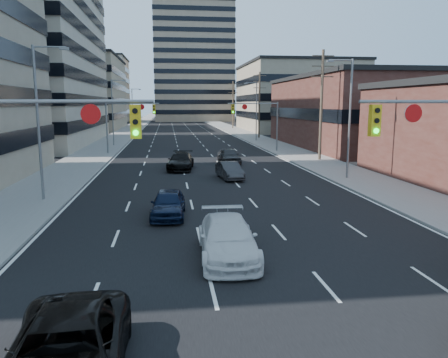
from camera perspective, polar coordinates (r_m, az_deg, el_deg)
name	(u,v)px	position (r m, az deg, el deg)	size (l,w,h in m)	color
road_surface	(178,123)	(136.69, -6.07, 7.30)	(18.00, 300.00, 0.02)	black
sidewalk_left	(140,123)	(136.91, -10.93, 7.21)	(5.00, 300.00, 0.15)	slate
sidewalk_right	(215,123)	(137.42, -1.24, 7.39)	(5.00, 300.00, 0.15)	slate
office_left_far	(76,94)	(108.59, -18.75, 10.44)	(20.00, 30.00, 16.00)	gray
storefront_right_mid	(369,113)	(62.69, 18.46, 8.14)	(20.00, 30.00, 9.00)	#472119
office_right_far	(296,98)	(98.62, 9.37, 10.36)	(22.00, 28.00, 14.00)	gray
apartment_tower	(192,36)	(158.52, -4.17, 18.16)	(26.00, 26.00, 58.00)	gray
bg_block_left	(88,91)	(148.70, -17.29, 10.96)	(24.00, 24.00, 20.00)	#ADA089
bg_block_right	(279,103)	(140.97, 7.19, 9.78)	(22.00, 22.00, 12.00)	gray
signal_near_left	(30,148)	(15.24, -24.06, 3.69)	(6.59, 0.33, 6.00)	slate
signal_far_left	(127,117)	(51.75, -12.55, 7.95)	(6.09, 0.33, 6.00)	slate
signal_far_right	(258,116)	(52.66, 4.51, 8.18)	(6.09, 0.33, 6.00)	slate
utility_pole_block	(321,104)	(45.19, 12.61, 9.59)	(2.20, 0.28, 11.00)	#4C3D2D
utility_pole_midblock	(259,104)	(74.12, 4.64, 9.76)	(2.20, 0.28, 11.00)	#4C3D2D
utility_pole_distant	(233,104)	(103.66, 1.17, 9.78)	(2.20, 0.28, 11.00)	#4C3D2D
streetlight_left_near	(40,116)	(27.52, -22.85, 7.62)	(2.03, 0.22, 9.00)	slate
streetlight_left_mid	(114,109)	(61.97, -14.23, 8.84)	(2.03, 0.22, 9.00)	slate
streetlight_left_far	(133,107)	(96.81, -11.78, 9.15)	(2.03, 0.22, 9.00)	slate
streetlight_right_near	(348,113)	(34.27, 15.88, 8.27)	(2.03, 0.22, 9.00)	slate
streetlight_right_far	(255,109)	(67.87, 4.13, 9.16)	(2.03, 0.22, 9.00)	slate
black_pickup	(65,357)	(9.94, -20.01, -20.96)	(2.42, 5.26, 1.46)	black
white_van	(228,238)	(16.51, 0.49, -7.77)	(2.08, 5.13, 1.49)	silver
sedan_blue	(168,204)	(22.48, -7.29, -3.21)	(1.66, 4.14, 1.41)	black
sedan_grey_center	(230,171)	(33.66, 0.74, 1.10)	(1.39, 3.99, 1.31)	#2B2B2D
sedan_black_far	(181,161)	(38.69, -5.68, 2.33)	(2.10, 5.18, 1.50)	black
sedan_grey_right	(229,156)	(42.56, 0.64, 3.05)	(1.78, 4.42, 1.51)	#2C2C2E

